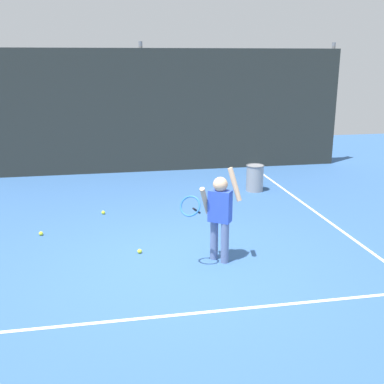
{
  "coord_description": "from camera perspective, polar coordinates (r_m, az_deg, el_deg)",
  "views": [
    {
      "loc": [
        -0.94,
        -5.89,
        2.75
      ],
      "look_at": [
        0.28,
        0.62,
        0.85
      ],
      "focal_mm": 44.21,
      "sensor_mm": 36.0,
      "label": 1
    }
  ],
  "objects": [
    {
      "name": "ground_plane",
      "position": [
        6.56,
        -1.41,
        -8.75
      ],
      "size": [
        20.0,
        20.0,
        0.0
      ],
      "primitive_type": "plane",
      "color": "#335B93"
    },
    {
      "name": "court_line_baseline",
      "position": [
        5.43,
        0.86,
        -14.36
      ],
      "size": [
        9.0,
        0.05,
        0.0
      ],
      "primitive_type": "cube",
      "color": "white",
      "rests_on": "ground"
    },
    {
      "name": "court_line_sideline",
      "position": [
        8.31,
        16.99,
        -4.03
      ],
      "size": [
        0.05,
        9.0,
        0.0
      ],
      "primitive_type": "cube",
      "color": "white",
      "rests_on": "ground"
    },
    {
      "name": "back_fence_windscreen",
      "position": [
        11.61,
        -5.99,
        9.61
      ],
      "size": [
        10.02,
        0.08,
        2.95
      ],
      "primitive_type": "cube",
      "color": "#282D2B",
      "rests_on": "ground"
    },
    {
      "name": "fence_post_1",
      "position": [
        11.66,
        -6.02,
        10.0
      ],
      "size": [
        0.09,
        0.09,
        3.1
      ],
      "primitive_type": "cylinder",
      "color": "slate",
      "rests_on": "ground"
    },
    {
      "name": "fence_post_2",
      "position": [
        12.99,
        16.2,
        10.07
      ],
      "size": [
        0.09,
        0.09,
        3.1
      ],
      "primitive_type": "cylinder",
      "color": "slate",
      "rests_on": "ground"
    },
    {
      "name": "tennis_player",
      "position": [
        6.43,
        3.24,
        -2.36
      ],
      "size": [
        0.89,
        0.53,
        1.35
      ],
      "rotation": [
        0.0,
        0.0,
        -0.59
      ],
      "color": "slate",
      "rests_on": "ground"
    },
    {
      "name": "ball_hopper",
      "position": [
        10.09,
        7.59,
        1.73
      ],
      "size": [
        0.38,
        0.38,
        0.56
      ],
      "color": "gray",
      "rests_on": "ground"
    },
    {
      "name": "tennis_ball_0",
      "position": [
        7.95,
        -17.77,
        -4.79
      ],
      "size": [
        0.07,
        0.07,
        0.07
      ],
      "primitive_type": "sphere",
      "color": "#CCE033",
      "rests_on": "ground"
    },
    {
      "name": "tennis_ball_2",
      "position": [
        8.72,
        -10.65,
        -2.45
      ],
      "size": [
        0.07,
        0.07,
        0.07
      ],
      "primitive_type": "sphere",
      "color": "#CCE033",
      "rests_on": "ground"
    },
    {
      "name": "tennis_ball_3",
      "position": [
        6.95,
        -6.34,
        -7.11
      ],
      "size": [
        0.07,
        0.07,
        0.07
      ],
      "primitive_type": "sphere",
      "color": "#CCE033",
      "rests_on": "ground"
    }
  ]
}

